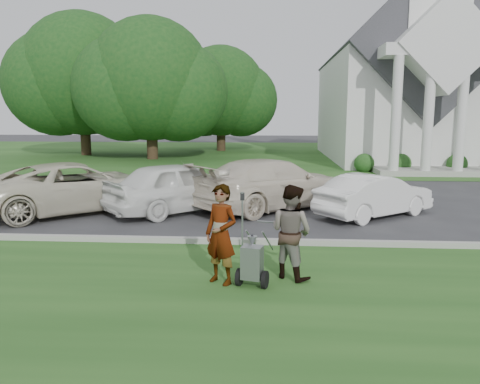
# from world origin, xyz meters

# --- Properties ---
(ground) EXTENTS (120.00, 120.00, 0.00)m
(ground) POSITION_xyz_m (0.00, 0.00, 0.00)
(ground) COLOR #333335
(ground) RESTS_ON ground
(grass_strip) EXTENTS (80.00, 7.00, 0.01)m
(grass_strip) POSITION_xyz_m (0.00, -3.00, 0.01)
(grass_strip) COLOR #234E1A
(grass_strip) RESTS_ON ground
(church_lawn) EXTENTS (80.00, 30.00, 0.01)m
(church_lawn) POSITION_xyz_m (0.00, 27.00, 0.01)
(church_lawn) COLOR #234E1A
(church_lawn) RESTS_ON ground
(curb) EXTENTS (80.00, 0.18, 0.15)m
(curb) POSITION_xyz_m (0.00, 0.55, 0.07)
(curb) COLOR #9E9E93
(curb) RESTS_ON ground
(church) EXTENTS (9.19, 19.00, 24.10)m
(church) POSITION_xyz_m (9.00, 23.11, 5.94)
(church) COLOR white
(church) RESTS_ON ground
(tree_left) EXTENTS (10.63, 8.40, 9.71)m
(tree_left) POSITION_xyz_m (-8.01, 21.99, 5.11)
(tree_left) COLOR #332316
(tree_left) RESTS_ON ground
(tree_far) EXTENTS (11.64, 9.20, 10.73)m
(tree_far) POSITION_xyz_m (-14.01, 24.99, 5.69)
(tree_far) COLOR #332316
(tree_far) RESTS_ON ground
(tree_back) EXTENTS (9.61, 7.60, 8.89)m
(tree_back) POSITION_xyz_m (-4.01, 29.99, 4.73)
(tree_back) COLOR #332316
(tree_back) RESTS_ON ground
(striping_cart) EXTENTS (0.72, 1.19, 1.04)m
(striping_cart) POSITION_xyz_m (0.05, -2.27, 0.45)
(striping_cart) COLOR black
(striping_cart) RESTS_ON ground
(person_left) EXTENTS (0.81, 0.74, 1.87)m
(person_left) POSITION_xyz_m (-0.53, -2.13, 0.93)
(person_left) COLOR #999999
(person_left) RESTS_ON ground
(person_right) EXTENTS (1.12, 1.09, 1.81)m
(person_right) POSITION_xyz_m (0.77, -1.73, 0.91)
(person_right) COLOR #999999
(person_right) RESTS_ON ground
(parking_meter_near) EXTENTS (0.10, 0.09, 1.34)m
(parking_meter_near) POSITION_xyz_m (-0.29, 0.26, 0.85)
(parking_meter_near) COLOR gray
(parking_meter_near) RESTS_ON ground
(car_a) EXTENTS (6.13, 5.79, 1.61)m
(car_a) POSITION_xyz_m (-5.93, 4.13, 0.80)
(car_a) COLOR beige
(car_a) RESTS_ON ground
(car_b) EXTENTS (4.88, 4.73, 1.65)m
(car_b) POSITION_xyz_m (-2.56, 4.29, 0.83)
(car_b) COLOR white
(car_b) RESTS_ON ground
(car_c) EXTENTS (5.90, 5.54, 1.67)m
(car_c) POSITION_xyz_m (0.44, 5.05, 0.84)
(car_c) COLOR beige
(car_c) RESTS_ON ground
(car_d) EXTENTS (4.03, 3.55, 1.32)m
(car_d) POSITION_xyz_m (3.56, 3.98, 0.66)
(car_d) COLOR white
(car_d) RESTS_ON ground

